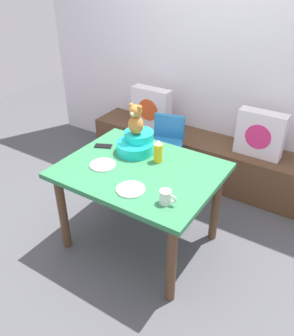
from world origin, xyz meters
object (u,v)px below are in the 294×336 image
(dinner_plate_near, at_px, (131,189))
(infant_seat_teal, at_px, (136,143))
(teddy_bear, at_px, (136,120))
(coffee_mug, at_px, (166,197))
(cell_phone, at_px, (103,146))
(pillow_floral_right, at_px, (260,134))
(highchair, at_px, (165,146))
(dinner_plate_far, at_px, (103,165))
(dining_table, at_px, (140,180))
(ketchup_bottle, at_px, (158,151))
(pillow_floral_left, at_px, (151,108))

(dinner_plate_near, bearing_deg, infant_seat_teal, 120.09)
(teddy_bear, distance_m, coffee_mug, 0.76)
(coffee_mug, xyz_separation_m, cell_phone, (-0.83, 0.39, -0.04))
(infant_seat_teal, relative_size, cell_phone, 2.29)
(pillow_floral_right, relative_size, dinner_plate_near, 2.20)
(coffee_mug, bearing_deg, highchair, 119.78)
(dinner_plate_far, distance_m, cell_phone, 0.31)
(dinner_plate_far, bearing_deg, dinner_plate_near, -22.44)
(cell_phone, bearing_deg, dinner_plate_far, -166.87)
(dining_table, xyz_separation_m, cell_phone, (-0.45, 0.12, 0.11))
(coffee_mug, height_order, dinner_plate_near, coffee_mug)
(teddy_bear, bearing_deg, dinner_plate_far, -105.44)
(ketchup_bottle, height_order, cell_phone, ketchup_bottle)
(highchair, relative_size, infant_seat_teal, 2.39)
(dining_table, height_order, infant_seat_teal, infant_seat_teal)
(pillow_floral_right, relative_size, teddy_bear, 1.76)
(highchair, height_order, coffee_mug, coffee_mug)
(pillow_floral_right, bearing_deg, coffee_mug, -97.11)
(highchair, bearing_deg, coffee_mug, -60.22)
(infant_seat_teal, relative_size, coffee_mug, 2.75)
(dining_table, relative_size, ketchup_bottle, 6.37)
(infant_seat_teal, xyz_separation_m, cell_phone, (-0.28, -0.08, -0.07))
(dinner_plate_near, bearing_deg, pillow_floral_right, 72.69)
(dining_table, height_order, highchair, highchair)
(highchair, height_order, ketchup_bottle, ketchup_bottle)
(dining_table, bearing_deg, infant_seat_teal, 129.86)
(infant_seat_teal, bearing_deg, pillow_floral_right, 53.51)
(dining_table, height_order, coffee_mug, coffee_mug)
(pillow_floral_right, bearing_deg, highchair, -151.94)
(pillow_floral_left, distance_m, dinner_plate_far, 1.37)
(highchair, relative_size, dinner_plate_far, 3.95)
(dining_table, distance_m, teddy_bear, 0.47)
(pillow_floral_right, bearing_deg, teddy_bear, -126.48)
(ketchup_bottle, bearing_deg, infant_seat_teal, 169.70)
(ketchup_bottle, bearing_deg, teddy_bear, 169.83)
(pillow_floral_left, distance_m, infant_seat_teal, 1.10)
(dining_table, bearing_deg, pillow_floral_left, 118.34)
(dining_table, bearing_deg, ketchup_bottle, 69.48)
(pillow_floral_left, height_order, teddy_bear, teddy_bear)
(dinner_plate_near, bearing_deg, highchair, 107.16)
(coffee_mug, bearing_deg, teddy_bear, 139.42)
(dinner_plate_near, bearing_deg, ketchup_bottle, 95.70)
(pillow_floral_left, bearing_deg, dining_table, -61.66)
(dinner_plate_far, bearing_deg, dining_table, 24.63)
(teddy_bear, distance_m, ketchup_bottle, 0.30)
(dinner_plate_far, bearing_deg, highchair, 87.37)
(teddy_bear, relative_size, coffee_mug, 2.08)
(pillow_floral_right, distance_m, ketchup_bottle, 1.16)
(infant_seat_teal, bearing_deg, dinner_plate_near, -59.91)
(pillow_floral_left, bearing_deg, ketchup_bottle, -55.65)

